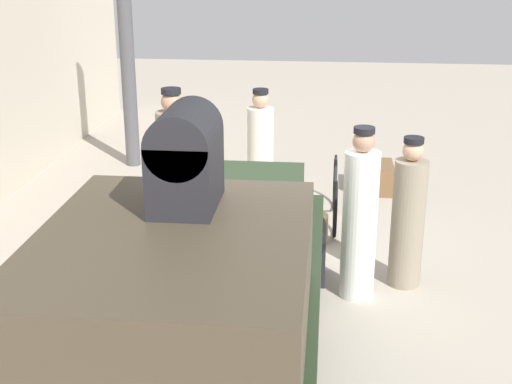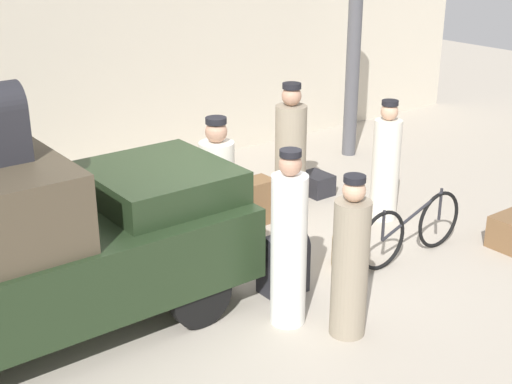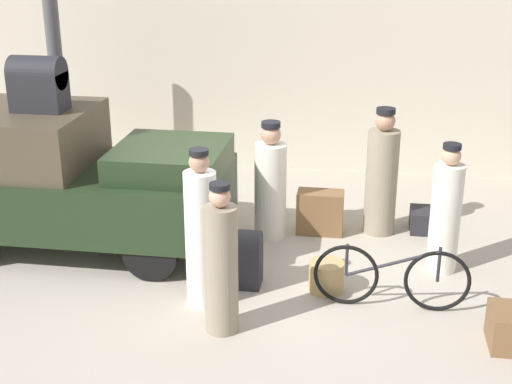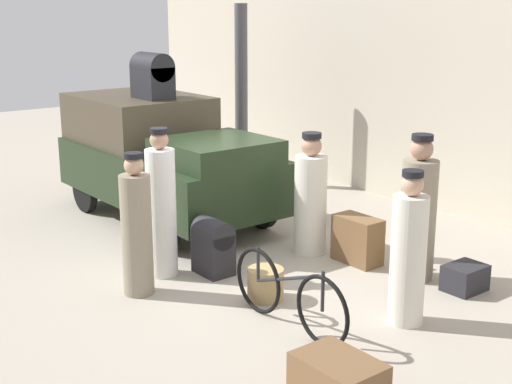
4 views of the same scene
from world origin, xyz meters
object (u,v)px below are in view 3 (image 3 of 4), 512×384
(truck, at_px, (64,175))
(porter_with_bicycle, at_px, (382,177))
(trunk_wicker_pale, at_px, (424,220))
(trunk_umber_medium, at_px, (320,212))
(porter_standing_middle, at_px, (221,265))
(wicker_basket, at_px, (326,276))
(conductor_in_dark_uniform, at_px, (270,186))
(porter_lifting_near_truck, at_px, (201,235))
(bicycle, at_px, (391,277))
(porter_carrying_trunk, at_px, (446,214))
(trunk_on_truck_roof, at_px, (38,83))
(trunk_barrel_dark, at_px, (241,256))

(truck, height_order, porter_with_bicycle, truck)
(trunk_wicker_pale, height_order, trunk_umber_medium, trunk_umber_medium)
(porter_standing_middle, bearing_deg, wicker_basket, 45.11)
(conductor_in_dark_uniform, distance_m, trunk_wicker_pale, 2.21)
(porter_lifting_near_truck, bearing_deg, trunk_umber_medium, 61.95)
(porter_standing_middle, relative_size, trunk_umber_medium, 2.60)
(bicycle, height_order, porter_standing_middle, porter_standing_middle)
(truck, bearing_deg, porter_with_bicycle, 14.47)
(conductor_in_dark_uniform, relative_size, trunk_umber_medium, 2.56)
(wicker_basket, bearing_deg, porter_with_bicycle, 71.39)
(wicker_basket, distance_m, trunk_wicker_pale, 2.30)
(porter_with_bicycle, xyz_separation_m, porter_carrying_trunk, (0.75, -1.06, -0.06))
(conductor_in_dark_uniform, xyz_separation_m, porter_with_bicycle, (1.46, 0.37, 0.07))
(porter_with_bicycle, distance_m, trunk_on_truck_roof, 4.61)
(trunk_barrel_dark, bearing_deg, trunk_umber_medium, 64.16)
(truck, xyz_separation_m, trunk_on_truck_roof, (-0.22, 0.00, 1.19))
(conductor_in_dark_uniform, relative_size, trunk_on_truck_roof, 2.35)
(bicycle, relative_size, trunk_wicker_pale, 3.65)
(conductor_in_dark_uniform, distance_m, trunk_umber_medium, 0.81)
(wicker_basket, relative_size, porter_standing_middle, 0.25)
(porter_lifting_near_truck, relative_size, porter_with_bicycle, 1.03)
(conductor_in_dark_uniform, height_order, porter_with_bicycle, porter_with_bicycle)
(porter_carrying_trunk, xyz_separation_m, trunk_wicker_pale, (-0.14, 1.20, -0.58))
(conductor_in_dark_uniform, height_order, trunk_wicker_pale, conductor_in_dark_uniform)
(conductor_in_dark_uniform, height_order, porter_standing_middle, porter_standing_middle)
(trunk_on_truck_roof, bearing_deg, wicker_basket, -11.82)
(truck, height_order, trunk_barrel_dark, truck)
(truck, height_order, porter_standing_middle, truck)
(conductor_in_dark_uniform, bearing_deg, trunk_umber_medium, 17.96)
(porter_carrying_trunk, bearing_deg, bicycle, -121.53)
(porter_lifting_near_truck, relative_size, porter_standing_middle, 1.11)
(trunk_umber_medium, bearing_deg, trunk_wicker_pale, 11.87)
(trunk_wicker_pale, bearing_deg, trunk_umber_medium, -168.13)
(wicker_basket, relative_size, trunk_umber_medium, 0.65)
(truck, xyz_separation_m, porter_with_bicycle, (4.05, 1.05, -0.18))
(wicker_basket, distance_m, porter_lifting_near_truck, 1.58)
(porter_standing_middle, relative_size, trunk_barrel_dark, 2.35)
(trunk_barrel_dark, bearing_deg, porter_lifting_near_truck, -124.79)
(porter_standing_middle, distance_m, trunk_barrel_dark, 1.09)
(truck, relative_size, wicker_basket, 9.46)
(porter_lifting_near_truck, bearing_deg, bicycle, 6.20)
(bicycle, xyz_separation_m, porter_with_bicycle, (-0.11, 2.10, 0.43))
(trunk_wicker_pale, bearing_deg, truck, -165.76)
(porter_lifting_near_truck, bearing_deg, porter_carrying_trunk, 25.06)
(conductor_in_dark_uniform, xyz_separation_m, porter_standing_middle, (-0.17, -2.47, 0.03))
(trunk_barrel_dark, distance_m, trunk_on_truck_roof, 3.31)
(conductor_in_dark_uniform, bearing_deg, truck, -165.44)
(porter_with_bicycle, bearing_deg, porter_lifting_near_truck, -130.10)
(bicycle, xyz_separation_m, porter_carrying_trunk, (0.64, 1.04, 0.37))
(wicker_basket, xyz_separation_m, trunk_umber_medium, (-0.19, 1.65, 0.12))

